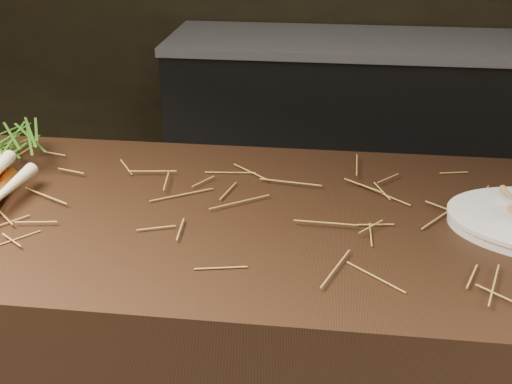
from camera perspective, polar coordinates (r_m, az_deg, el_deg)
back_counter at (r=3.18m, az=9.15°, el=5.94°), size 1.82×0.62×0.84m
straw_bedding at (r=1.27m, az=-1.18°, el=-1.50°), size 1.40×0.60×0.02m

